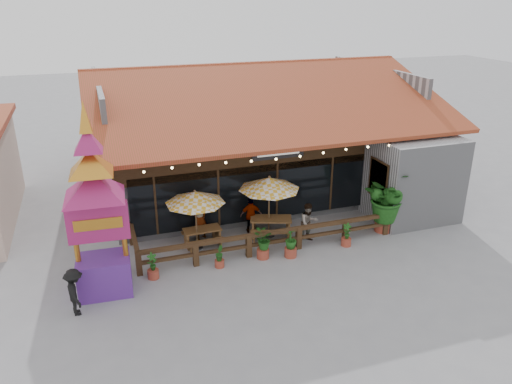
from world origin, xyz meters
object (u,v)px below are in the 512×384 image
object	(u,v)px
umbrella_left	(195,198)
thai_sign_tower	(94,190)
picnic_table_right	(271,224)
tropical_plant	(386,198)
umbrella_right	(269,184)
pedestrian	(75,292)
picnic_table_left	(202,234)

from	to	relation	value
umbrella_left	thai_sign_tower	size ratio (longest dim) A/B	0.43
picnic_table_right	thai_sign_tower	bearing A→B (deg)	-162.58
picnic_table_right	tropical_plant	xyz separation A→B (m)	(4.53, -1.06, 0.94)
umbrella_right	thai_sign_tower	size ratio (longest dim) A/B	0.41
umbrella_left	tropical_plant	size ratio (longest dim) A/B	1.13
umbrella_right	pedestrian	distance (m)	8.09
picnic_table_left	thai_sign_tower	distance (m)	5.34
picnic_table_right	pedestrian	bearing A→B (deg)	-157.88
umbrella_left	picnic_table_left	distance (m)	1.67
thai_sign_tower	pedestrian	bearing A→B (deg)	-132.93
umbrella_right	thai_sign_tower	distance (m)	6.90
umbrella_right	picnic_table_right	world-z (taller)	umbrella_right
umbrella_right	tropical_plant	distance (m)	4.80
picnic_table_right	pedestrian	size ratio (longest dim) A/B	1.32
umbrella_left	pedestrian	xyz separation A→B (m)	(-4.39, -2.96, -1.34)
umbrella_left	umbrella_right	xyz separation A→B (m)	(2.96, 0.10, 0.15)
thai_sign_tower	picnic_table_left	bearing A→B (deg)	30.29
picnic_table_right	pedestrian	distance (m)	8.01
umbrella_right	picnic_table_left	size ratio (longest dim) A/B	1.89
picnic_table_left	umbrella_left	bearing A→B (deg)	-142.39
umbrella_left	thai_sign_tower	distance (m)	4.28
thai_sign_tower	picnic_table_right	bearing A→B (deg)	17.42
umbrella_left	umbrella_right	bearing A→B (deg)	1.89
tropical_plant	picnic_table_right	bearing A→B (deg)	166.80
pedestrian	umbrella_right	bearing A→B (deg)	-77.42
picnic_table_right	pedestrian	xyz separation A→B (m)	(-7.42, -3.02, 0.23)
picnic_table_left	thai_sign_tower	world-z (taller)	thai_sign_tower
tropical_plant	pedestrian	size ratio (longest dim) A/B	1.68
umbrella_right	picnic_table_left	distance (m)	3.24
tropical_plant	pedestrian	xyz separation A→B (m)	(-11.95, -1.95, -0.71)
umbrella_right	picnic_table_right	size ratio (longest dim) A/B	1.37
picnic_table_right	tropical_plant	size ratio (longest dim) A/B	0.78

